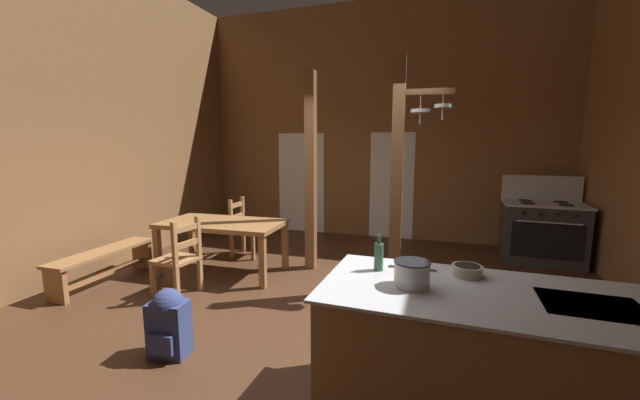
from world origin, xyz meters
TOP-DOWN VIEW (x-y plane):
  - ground_plane at (0.00, 0.00)m, footprint 7.62×8.12m
  - wall_back at (0.00, 3.73)m, footprint 7.62×0.14m
  - wall_left at (-3.48, 0.00)m, footprint 0.14×8.12m
  - glazed_door_back_left at (-1.53, 3.66)m, footprint 1.00×0.01m
  - glazed_panel_back_right at (0.34, 3.66)m, footprint 0.84×0.01m
  - kitchen_island at (1.59, -1.13)m, footprint 2.19×1.02m
  - stove_range at (2.77, 2.87)m, footprint 1.18×0.87m
  - support_post_with_pot_rack at (0.76, 0.98)m, footprint 0.69×0.24m
  - support_post_center at (-0.55, 1.48)m, footprint 0.14×0.14m
  - dining_table at (-1.67, 0.91)m, footprint 1.73×0.96m
  - ladderback_chair_near_window at (-1.73, 0.05)m, footprint 0.49×0.49m
  - ladderback_chair_by_post at (-1.79, 1.72)m, footprint 0.45×0.45m
  - bench_along_left_wall at (-2.94, 0.06)m, footprint 0.39×1.44m
  - backpack at (-0.94, -1.07)m, footprint 0.35×0.33m
  - stockpot_on_counter at (1.07, -1.16)m, footprint 0.30×0.23m
  - mixing_bowl_on_counter at (1.42, -0.85)m, footprint 0.20×0.20m
  - bottle_tall_on_counter at (0.82, -0.93)m, footprint 0.07×0.07m

SIDE VIEW (x-z plane):
  - ground_plane at x=0.00m, z-range -0.10..0.00m
  - bench_along_left_wall at x=-2.94m, z-range 0.09..0.53m
  - backpack at x=-0.94m, z-range 0.02..0.61m
  - ladderback_chair_near_window at x=-1.73m, z-range -0.02..0.93m
  - ladderback_chair_by_post at x=-1.79m, z-range -0.02..0.93m
  - kitchen_island at x=1.59m, z-range 0.00..0.91m
  - stove_range at x=2.77m, z-range -0.18..1.14m
  - dining_table at x=-1.67m, z-range 0.28..1.02m
  - mixing_bowl_on_counter at x=1.42m, z-range 0.91..0.99m
  - stockpot_on_counter at x=1.07m, z-range 0.91..1.08m
  - bottle_tall_on_counter at x=0.82m, z-range 0.89..1.15m
  - glazed_door_back_left at x=-1.53m, z-range 0.00..2.05m
  - glazed_panel_back_right at x=0.34m, z-range 0.00..2.05m
  - support_post_center at x=-0.55m, z-range 0.00..2.83m
  - support_post_with_pot_rack at x=0.76m, z-range 0.10..2.92m
  - wall_back at x=0.00m, z-range 0.00..4.48m
  - wall_left at x=-3.48m, z-range 0.00..4.48m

